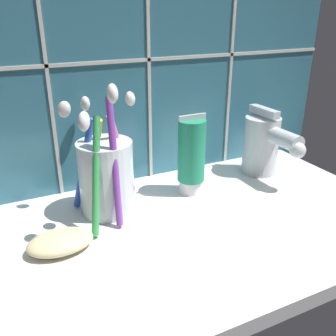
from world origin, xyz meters
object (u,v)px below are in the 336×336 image
Objects in this scene: sink_faucet at (264,144)px; soap_bar at (60,242)px; toothbrush_cup at (106,174)px; toothpaste_tube at (191,155)px.

sink_faucet reaches higher than soap_bar.
toothbrush_cup is 27.66cm from sink_faucet.
sink_faucet is 1.59× the size of soap_bar.
sink_faucet is (14.36, 0.68, -0.60)cm from toothpaste_tube.
toothbrush_cup is 11.22cm from soap_bar.
toothpaste_tube reaches higher than soap_bar.
toothbrush_cup reaches higher than toothpaste_tube.
soap_bar is (-35.51, -7.20, -4.42)cm from sink_faucet.
toothbrush_cup is 13.29cm from toothpaste_tube.
sink_faucet is at bearing 2.70° from toothpaste_tube.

